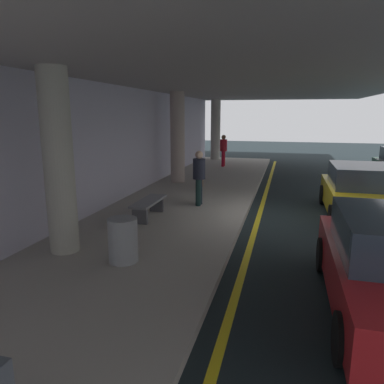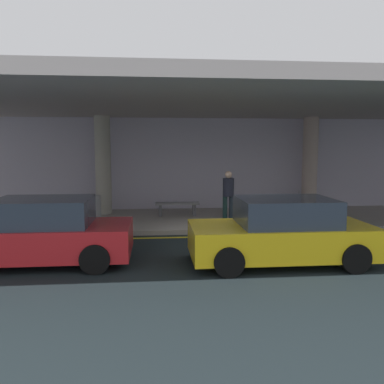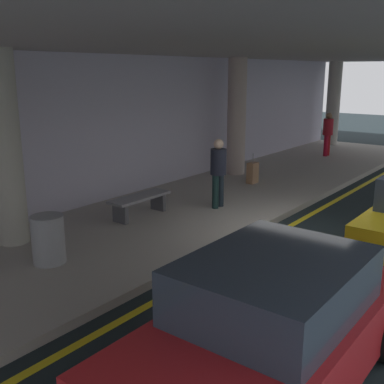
{
  "view_description": "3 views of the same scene",
  "coord_description": "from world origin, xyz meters",
  "px_view_note": "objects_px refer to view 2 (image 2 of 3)",
  "views": [
    {
      "loc": [
        -10.15,
        -0.03,
        2.92
      ],
      "look_at": [
        -1.1,
        2.36,
        0.89
      ],
      "focal_mm": 33.76,
      "sensor_mm": 36.0,
      "label": 1
    },
    {
      "loc": [
        -2.07,
        -10.69,
        2.66
      ],
      "look_at": [
        -0.84,
        2.34,
        1.15
      ],
      "focal_mm": 36.89,
      "sensor_mm": 36.0,
      "label": 2
    },
    {
      "loc": [
        -8.78,
        -3.77,
        3.4
      ],
      "look_at": [
        -0.84,
        2.36,
        0.82
      ],
      "focal_mm": 44.3,
      "sensor_mm": 36.0,
      "label": 3
    }
  ],
  "objects_px": {
    "support_column_left_mid": "(310,164)",
    "car_red": "(41,233)",
    "bench_metal": "(177,206)",
    "suitcase_upright_primary": "(298,207)",
    "trash_bin_steel": "(93,208)",
    "support_column_far_left": "(103,165)",
    "person_waiting_for_ride": "(228,192)",
    "car_yellow_taxi": "(282,233)"
  },
  "relations": [
    {
      "from": "person_waiting_for_ride",
      "to": "bench_metal",
      "type": "distance_m",
      "value": 2.06
    },
    {
      "from": "person_waiting_for_ride",
      "to": "suitcase_upright_primary",
      "type": "height_order",
      "value": "person_waiting_for_ride"
    },
    {
      "from": "support_column_left_mid",
      "to": "trash_bin_steel",
      "type": "distance_m",
      "value": 8.45
    },
    {
      "from": "car_yellow_taxi",
      "to": "support_column_left_mid",
      "type": "bearing_deg",
      "value": 64.9
    },
    {
      "from": "car_red",
      "to": "person_waiting_for_ride",
      "type": "bearing_deg",
      "value": -142.21
    },
    {
      "from": "bench_metal",
      "to": "person_waiting_for_ride",
      "type": "bearing_deg",
      "value": -30.4
    },
    {
      "from": "person_waiting_for_ride",
      "to": "trash_bin_steel",
      "type": "relative_size",
      "value": 1.98
    },
    {
      "from": "support_column_far_left",
      "to": "car_yellow_taxi",
      "type": "bearing_deg",
      "value": -53.33
    },
    {
      "from": "support_column_left_mid",
      "to": "suitcase_upright_primary",
      "type": "distance_m",
      "value": 2.07
    },
    {
      "from": "car_red",
      "to": "support_column_far_left",
      "type": "bearing_deg",
      "value": -98.03
    },
    {
      "from": "car_red",
      "to": "bench_metal",
      "type": "xyz_separation_m",
      "value": [
        3.39,
        5.18,
        -0.21
      ]
    },
    {
      "from": "car_red",
      "to": "bench_metal",
      "type": "distance_m",
      "value": 6.2
    },
    {
      "from": "support_column_far_left",
      "to": "trash_bin_steel",
      "type": "bearing_deg",
      "value": -98.3
    },
    {
      "from": "person_waiting_for_ride",
      "to": "trash_bin_steel",
      "type": "xyz_separation_m",
      "value": [
        -4.63,
        0.36,
        -0.54
      ]
    },
    {
      "from": "car_red",
      "to": "suitcase_upright_primary",
      "type": "height_order",
      "value": "car_red"
    },
    {
      "from": "bench_metal",
      "to": "car_yellow_taxi",
      "type": "bearing_deg",
      "value": -69.98
    },
    {
      "from": "person_waiting_for_ride",
      "to": "car_red",
      "type": "bearing_deg",
      "value": -20.82
    },
    {
      "from": "car_red",
      "to": "bench_metal",
      "type": "height_order",
      "value": "car_red"
    },
    {
      "from": "suitcase_upright_primary",
      "to": "trash_bin_steel",
      "type": "distance_m",
      "value": 7.38
    },
    {
      "from": "support_column_far_left",
      "to": "suitcase_upright_primary",
      "type": "bearing_deg",
      "value": -8.97
    },
    {
      "from": "car_red",
      "to": "trash_bin_steel",
      "type": "distance_m",
      "value": 4.57
    },
    {
      "from": "support_column_left_mid",
      "to": "bench_metal",
      "type": "height_order",
      "value": "support_column_left_mid"
    },
    {
      "from": "car_red",
      "to": "person_waiting_for_ride",
      "type": "xyz_separation_m",
      "value": [
        5.09,
        4.19,
        0.4
      ]
    },
    {
      "from": "car_red",
      "to": "suitcase_upright_primary",
      "type": "xyz_separation_m",
      "value": [
        7.83,
        4.83,
        -0.25
      ]
    },
    {
      "from": "suitcase_upright_primary",
      "to": "bench_metal",
      "type": "distance_m",
      "value": 4.45
    },
    {
      "from": "trash_bin_steel",
      "to": "support_column_far_left",
      "type": "bearing_deg",
      "value": 81.7
    },
    {
      "from": "support_column_far_left",
      "to": "car_red",
      "type": "distance_m",
      "value": 6.13
    },
    {
      "from": "support_column_left_mid",
      "to": "person_waiting_for_ride",
      "type": "bearing_deg",
      "value": -153.59
    },
    {
      "from": "trash_bin_steel",
      "to": "car_red",
      "type": "bearing_deg",
      "value": -95.76
    },
    {
      "from": "support_column_left_mid",
      "to": "bench_metal",
      "type": "bearing_deg",
      "value": -171.58
    },
    {
      "from": "car_red",
      "to": "suitcase_upright_primary",
      "type": "bearing_deg",
      "value": -149.97
    },
    {
      "from": "support_column_left_mid",
      "to": "car_yellow_taxi",
      "type": "bearing_deg",
      "value": -116.53
    },
    {
      "from": "car_red",
      "to": "car_yellow_taxi",
      "type": "distance_m",
      "value": 5.47
    },
    {
      "from": "support_column_left_mid",
      "to": "car_red",
      "type": "relative_size",
      "value": 0.89
    },
    {
      "from": "car_yellow_taxi",
      "to": "suitcase_upright_primary",
      "type": "bearing_deg",
      "value": 67.29
    },
    {
      "from": "support_column_far_left",
      "to": "support_column_left_mid",
      "type": "relative_size",
      "value": 1.0
    },
    {
      "from": "suitcase_upright_primary",
      "to": "trash_bin_steel",
      "type": "xyz_separation_m",
      "value": [
        -7.37,
        -0.29,
        0.11
      ]
    },
    {
      "from": "person_waiting_for_ride",
      "to": "suitcase_upright_primary",
      "type": "distance_m",
      "value": 2.89
    },
    {
      "from": "support_column_far_left",
      "to": "trash_bin_steel",
      "type": "relative_size",
      "value": 4.29
    },
    {
      "from": "suitcase_upright_primary",
      "to": "support_column_far_left",
      "type": "bearing_deg",
      "value": -174.22
    },
    {
      "from": "support_column_left_mid",
      "to": "car_red",
      "type": "xyz_separation_m",
      "value": [
        -8.67,
        -5.97,
        -1.26
      ]
    },
    {
      "from": "suitcase_upright_primary",
      "to": "car_yellow_taxi",
      "type": "bearing_deg",
      "value": -99.39
    }
  ]
}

